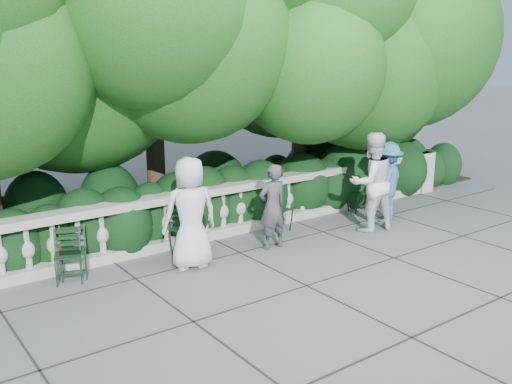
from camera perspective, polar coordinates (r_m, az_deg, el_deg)
ground at (r=9.88m, az=3.46°, el=-6.79°), size 90.00×90.00×0.00m
balustrade at (r=11.09m, az=-2.45°, el=-1.75°), size 12.00×0.44×1.00m
shrub_hedge at (r=12.21m, az=-5.57°, el=-2.69°), size 15.00×2.60×1.70m
tree_canopy at (r=12.21m, az=-3.64°, el=16.18°), size 15.04×6.52×6.78m
chair_a at (r=9.29m, az=-18.12°, el=-8.90°), size 0.58×0.60×0.84m
chair_b at (r=9.43m, az=-17.65°, el=-8.52°), size 0.58×0.60×0.84m
chair_c at (r=10.14m, az=-6.54°, el=-6.29°), size 0.54×0.57×0.84m
chair_e at (r=11.26m, az=2.87°, el=-4.11°), size 0.54×0.57×0.84m
chair_f at (r=12.76m, az=10.59°, el=-2.12°), size 0.53×0.56×0.84m
person_businessman at (r=9.34m, az=-6.59°, el=-2.10°), size 1.00×0.74×1.86m
person_woman_grey at (r=10.21m, az=1.66°, el=-1.47°), size 0.58×0.39×1.55m
person_casual_man at (r=11.40m, az=11.44°, el=0.97°), size 1.09×0.93×1.96m
person_older_blue at (r=12.13m, az=12.97°, el=0.99°), size 1.24×0.99×1.67m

